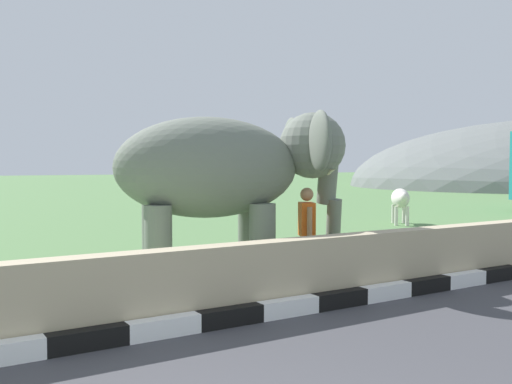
% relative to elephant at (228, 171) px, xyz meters
% --- Properties ---
extents(striped_curb, '(16.20, 0.20, 0.24)m').
position_rel_elephant_xyz_m(striped_curb, '(-3.48, -2.25, -1.83)').
color(striped_curb, white).
rests_on(striped_curb, ground_plane).
extents(barrier_parapet, '(28.00, 0.36, 1.00)m').
position_rel_elephant_xyz_m(barrier_parapet, '(-1.13, -1.95, -1.45)').
color(barrier_parapet, tan).
rests_on(barrier_parapet, ground_plane).
extents(elephant, '(4.08, 2.99, 2.97)m').
position_rel_elephant_xyz_m(elephant, '(0.00, 0.00, 0.00)').
color(elephant, slate).
rests_on(elephant, ground_plane).
extents(person_handler, '(0.39, 0.61, 1.66)m').
position_rel_elephant_xyz_m(person_handler, '(1.22, -0.60, -1.02)').
color(person_handler, navy).
rests_on(person_handler, ground_plane).
extents(cow_near, '(1.52, 1.73, 1.23)m').
position_rel_elephant_xyz_m(cow_near, '(9.78, 5.52, -1.08)').
color(cow_near, beige).
rests_on(cow_near, ground_plane).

